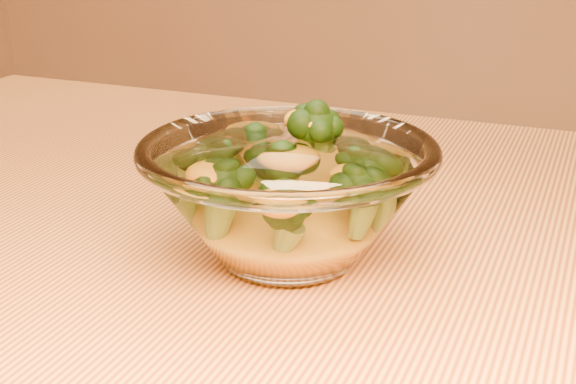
# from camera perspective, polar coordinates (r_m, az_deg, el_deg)

# --- Properties ---
(table) EXTENTS (1.20, 0.80, 0.75)m
(table) POSITION_cam_1_polar(r_m,az_deg,el_deg) (0.63, 1.25, -12.62)
(table) COLOR gold
(table) RESTS_ON ground
(glass_bowl) EXTENTS (0.20, 0.20, 0.09)m
(glass_bowl) POSITION_cam_1_polar(r_m,az_deg,el_deg) (0.55, -0.00, -0.43)
(glass_bowl) COLOR white
(glass_bowl) RESTS_ON table
(cheese_sauce) EXTENTS (0.11, 0.11, 0.03)m
(cheese_sauce) POSITION_cam_1_polar(r_m,az_deg,el_deg) (0.55, -0.00, -2.28)
(cheese_sauce) COLOR orange
(cheese_sauce) RESTS_ON glass_bowl
(broccoli_heap) EXTENTS (0.14, 0.13, 0.08)m
(broccoli_heap) POSITION_cam_1_polar(r_m,az_deg,el_deg) (0.55, -0.14, 1.27)
(broccoli_heap) COLOR black
(broccoli_heap) RESTS_ON cheese_sauce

